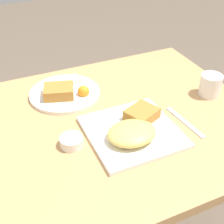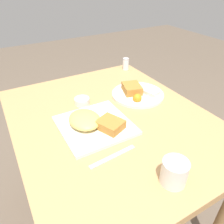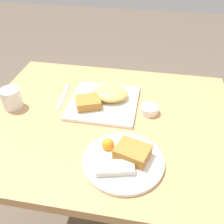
# 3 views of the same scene
# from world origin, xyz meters

# --- Properties ---
(ground_plane) EXTENTS (8.00, 8.00, 0.00)m
(ground_plane) POSITION_xyz_m (0.00, 0.00, 0.00)
(ground_plane) COLOR brown
(dining_table) EXTENTS (1.01, 0.83, 0.74)m
(dining_table) POSITION_xyz_m (0.00, 0.00, 0.65)
(dining_table) COLOR tan
(dining_table) RESTS_ON ground_plane
(plate_square_near) EXTENTS (0.28, 0.28, 0.06)m
(plate_square_near) POSITION_xyz_m (0.03, -0.10, 0.76)
(plate_square_near) COLOR white
(plate_square_near) RESTS_ON dining_table
(plate_oval_far) EXTENTS (0.27, 0.27, 0.05)m
(plate_oval_far) POSITION_xyz_m (-0.11, 0.21, 0.75)
(plate_oval_far) COLOR white
(plate_oval_far) RESTS_ON dining_table
(sauce_ramekin) EXTENTS (0.07, 0.07, 0.03)m
(sauce_ramekin) POSITION_xyz_m (-0.17, -0.07, 0.76)
(sauce_ramekin) COLOR white
(sauce_ramekin) RESTS_ON dining_table
(salt_shaker) EXTENTS (0.04, 0.04, 0.07)m
(salt_shaker) POSITION_xyz_m (-0.43, 0.35, 0.77)
(salt_shaker) COLOR white
(salt_shaker) RESTS_ON dining_table
(butter_knife) EXTENTS (0.03, 0.19, 0.00)m
(butter_knife) POSITION_xyz_m (0.22, -0.12, 0.74)
(butter_knife) COLOR silver
(butter_knife) RESTS_ON dining_table
(coffee_mug) EXTENTS (0.08, 0.08, 0.08)m
(coffee_mug) POSITION_xyz_m (0.40, -0.01, 0.78)
(coffee_mug) COLOR white
(coffee_mug) RESTS_ON dining_table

